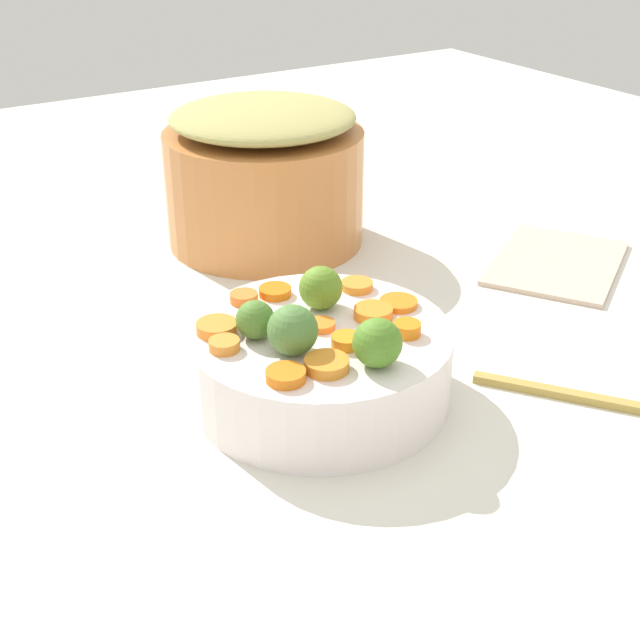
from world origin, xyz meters
TOP-DOWN VIEW (x-y plane):
  - tabletop at (0.00, 0.00)m, footprint 2.40×2.40m
  - serving_bowl_carrots at (-0.03, 0.01)m, footprint 0.24×0.24m
  - metal_pot at (-0.17, -0.34)m, footprint 0.25×0.25m
  - stuffing_mound at (-0.17, -0.34)m, footprint 0.23×0.23m
  - carrot_slice_0 at (-0.03, 0.01)m, footprint 0.04×0.04m
  - carrot_slice_1 at (-0.09, 0.06)m, footprint 0.03×0.03m
  - carrot_slice_2 at (-0.08, 0.02)m, footprint 0.05×0.05m
  - carrot_slice_3 at (-0.12, 0.01)m, footprint 0.05×0.05m
  - carrot_slice_4 at (0.04, 0.07)m, footprint 0.04×0.04m
  - carrot_slice_5 at (0.05, -0.03)m, footprint 0.05×0.05m
  - carrot_slice_6 at (-0.03, -0.07)m, footprint 0.04×0.04m
  - carrot_slice_7 at (0.00, -0.07)m, footprint 0.03×0.03m
  - carrot_slice_8 at (0.00, 0.07)m, footprint 0.05×0.05m
  - carrot_slice_9 at (0.06, -0.00)m, footprint 0.04×0.04m
  - carrot_slice_10 at (-0.11, -0.04)m, footprint 0.04×0.04m
  - carrot_slice_11 at (-0.04, 0.05)m, footprint 0.04×0.04m
  - brussels_sprout_0 at (0.01, 0.04)m, footprint 0.04×0.04m
  - brussels_sprout_1 at (-0.06, -0.02)m, footprint 0.04×0.04m
  - brussels_sprout_2 at (-0.04, 0.09)m, footprint 0.04×0.04m
  - brussels_sprout_3 at (0.02, -0.01)m, footprint 0.03×0.03m
  - dish_towel at (-0.43, -0.08)m, footprint 0.24×0.22m

SIDE VIEW (x-z plane):
  - tabletop at x=0.00m, z-range 0.00..0.02m
  - dish_towel at x=-0.43m, z-range 0.02..0.03m
  - serving_bowl_carrots at x=-0.03m, z-range 0.02..0.09m
  - metal_pot at x=-0.17m, z-range 0.02..0.16m
  - carrot_slice_3 at x=-0.12m, z-range 0.09..0.10m
  - carrot_slice_0 at x=-0.03m, z-range 0.09..0.10m
  - carrot_slice_6 at x=-0.03m, z-range 0.09..0.10m
  - carrot_slice_10 at x=-0.11m, z-range 0.09..0.10m
  - carrot_slice_4 at x=0.04m, z-range 0.09..0.10m
  - carrot_slice_7 at x=0.00m, z-range 0.09..0.10m
  - carrot_slice_9 at x=0.06m, z-range 0.09..0.10m
  - carrot_slice_8 at x=0.00m, z-range 0.09..0.10m
  - carrot_slice_11 at x=-0.04m, z-range 0.09..0.10m
  - carrot_slice_5 at x=0.05m, z-range 0.09..0.10m
  - carrot_slice_2 at x=-0.08m, z-range 0.09..0.10m
  - carrot_slice_1 at x=-0.09m, z-range 0.09..0.10m
  - brussels_sprout_3 at x=0.02m, z-range 0.09..0.12m
  - brussels_sprout_1 at x=-0.06m, z-range 0.09..0.13m
  - brussels_sprout_2 at x=-0.04m, z-range 0.09..0.13m
  - brussels_sprout_0 at x=0.01m, z-range 0.09..0.13m
  - stuffing_mound at x=-0.17m, z-range 0.16..0.20m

